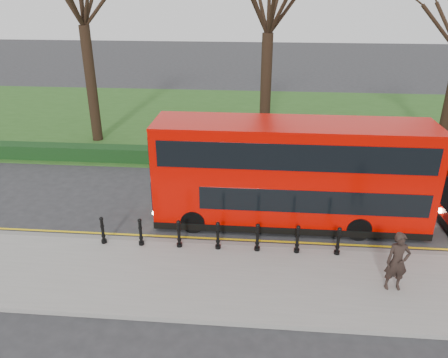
# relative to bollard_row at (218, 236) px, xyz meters

# --- Properties ---
(ground) EXTENTS (120.00, 120.00, 0.00)m
(ground) POSITION_rel_bollard_row_xyz_m (-0.45, 1.35, -0.65)
(ground) COLOR #28282B
(ground) RESTS_ON ground
(pavement) EXTENTS (60.00, 4.00, 0.15)m
(pavement) POSITION_rel_bollard_row_xyz_m (-0.45, -1.65, -0.58)
(pavement) COLOR gray
(pavement) RESTS_ON ground
(kerb) EXTENTS (60.00, 0.25, 0.16)m
(kerb) POSITION_rel_bollard_row_xyz_m (-0.45, 0.35, -0.58)
(kerb) COLOR slate
(kerb) RESTS_ON ground
(grass_verge) EXTENTS (60.00, 18.00, 0.06)m
(grass_verge) POSITION_rel_bollard_row_xyz_m (-0.45, 16.35, -0.62)
(grass_verge) COLOR #264E1A
(grass_verge) RESTS_ON ground
(hedge) EXTENTS (60.00, 0.90, 0.80)m
(hedge) POSITION_rel_bollard_row_xyz_m (-0.45, 8.15, -0.25)
(hedge) COLOR black
(hedge) RESTS_ON ground
(yellow_line_outer) EXTENTS (60.00, 0.10, 0.01)m
(yellow_line_outer) POSITION_rel_bollard_row_xyz_m (-0.45, 0.65, -0.64)
(yellow_line_outer) COLOR yellow
(yellow_line_outer) RESTS_ON ground
(yellow_line_inner) EXTENTS (60.00, 0.10, 0.01)m
(yellow_line_inner) POSITION_rel_bollard_row_xyz_m (-0.45, 0.85, -0.64)
(yellow_line_inner) COLOR yellow
(yellow_line_inner) RESTS_ON ground
(bollard_row) EXTENTS (8.39, 0.15, 1.00)m
(bollard_row) POSITION_rel_bollard_row_xyz_m (0.00, 0.00, 0.00)
(bollard_row) COLOR black
(bollard_row) RESTS_ON pavement
(bus_lead) EXTENTS (10.30, 2.37, 4.09)m
(bus_lead) POSITION_rel_bollard_row_xyz_m (2.55, 2.31, 1.41)
(bus_lead) COLOR #BE0700
(bus_lead) RESTS_ON ground
(pedestrian) EXTENTS (0.72, 0.50, 1.91)m
(pedestrian) POSITION_rel_bollard_row_xyz_m (5.55, -1.72, 0.45)
(pedestrian) COLOR black
(pedestrian) RESTS_ON pavement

